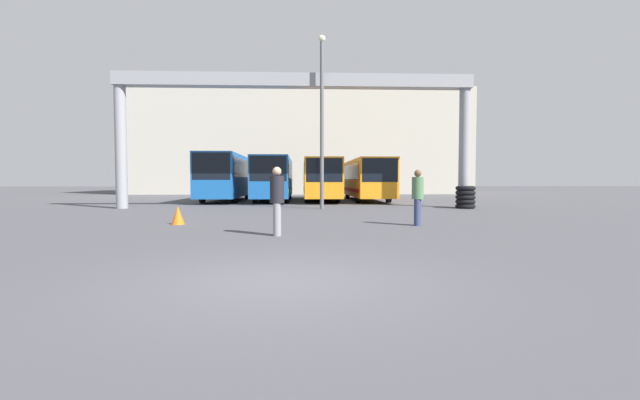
# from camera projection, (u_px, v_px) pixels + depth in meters

# --- Properties ---
(ground_plane) EXTENTS (200.00, 200.00, 0.00)m
(ground_plane) POSITION_uv_depth(u_px,v_px,m) (279.00, 281.00, 6.37)
(ground_plane) COLOR #47474C
(building_backdrop) EXTENTS (38.01, 12.00, 11.53)m
(building_backdrop) POSITION_uv_depth(u_px,v_px,m) (299.00, 145.00, 50.94)
(building_backdrop) COLOR #B7B2A3
(building_backdrop) RESTS_ON ground
(overhead_gantry) EXTENTS (19.13, 0.80, 7.19)m
(overhead_gantry) POSITION_uv_depth(u_px,v_px,m) (295.00, 101.00, 22.95)
(overhead_gantry) COLOR gray
(overhead_gantry) RESTS_ON ground
(bus_slot_0) EXTENTS (2.52, 10.68, 3.28)m
(bus_slot_0) POSITION_uv_depth(u_px,v_px,m) (227.00, 175.00, 31.05)
(bus_slot_0) COLOR #1959A5
(bus_slot_0) RESTS_ON ground
(bus_slot_1) EXTENTS (2.46, 10.79, 3.08)m
(bus_slot_1) POSITION_uv_depth(u_px,v_px,m) (274.00, 177.00, 31.25)
(bus_slot_1) COLOR #1959A5
(bus_slot_1) RESTS_ON ground
(bus_slot_2) EXTENTS (2.46, 11.86, 2.96)m
(bus_slot_2) POSITION_uv_depth(u_px,v_px,m) (320.00, 178.00, 31.93)
(bus_slot_2) COLOR orange
(bus_slot_2) RESTS_ON ground
(bus_slot_3) EXTENTS (2.45, 11.38, 2.96)m
(bus_slot_3) POSITION_uv_depth(u_px,v_px,m) (366.00, 177.00, 31.84)
(bus_slot_3) COLOR orange
(bus_slot_3) RESTS_ON ground
(pedestrian_near_right) EXTENTS (0.39, 0.39, 1.86)m
(pedestrian_near_right) POSITION_uv_depth(u_px,v_px,m) (418.00, 196.00, 14.17)
(pedestrian_near_right) COLOR navy
(pedestrian_near_right) RESTS_ON ground
(pedestrian_mid_left) EXTENTS (0.39, 0.39, 1.87)m
(pedestrian_mid_left) POSITION_uv_depth(u_px,v_px,m) (277.00, 199.00, 11.59)
(pedestrian_mid_left) COLOR gray
(pedestrian_mid_left) RESTS_ON ground
(traffic_cone) EXTENTS (0.43, 0.43, 0.62)m
(traffic_cone) POSITION_uv_depth(u_px,v_px,m) (178.00, 215.00, 14.58)
(traffic_cone) COLOR orange
(traffic_cone) RESTS_ON ground
(tire_stack) EXTENTS (1.04, 1.04, 1.20)m
(tire_stack) POSITION_uv_depth(u_px,v_px,m) (465.00, 197.00, 22.84)
(tire_stack) COLOR black
(tire_stack) RESTS_ON ground
(lamp_post) EXTENTS (0.36, 0.36, 9.01)m
(lamp_post) POSITION_uv_depth(u_px,v_px,m) (322.00, 116.00, 22.27)
(lamp_post) COLOR #595B60
(lamp_post) RESTS_ON ground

